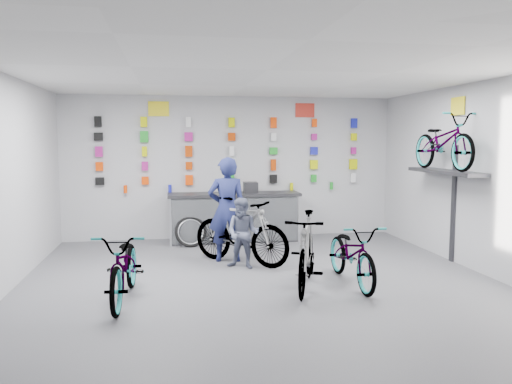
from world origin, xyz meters
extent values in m
plane|color=#4F4F54|center=(0.00, 0.00, 0.00)|extent=(8.00, 8.00, 0.00)
plane|color=white|center=(0.00, 0.00, 3.00)|extent=(8.00, 8.00, 0.00)
plane|color=silver|center=(0.00, 4.00, 1.50)|extent=(7.00, 0.00, 7.00)
plane|color=silver|center=(0.00, -4.00, 1.50)|extent=(7.00, 0.00, 7.00)
plane|color=silver|center=(3.50, 0.00, 1.50)|extent=(0.00, 8.00, 8.00)
cube|color=black|center=(0.00, 3.55, 0.45)|extent=(2.60, 0.60, 0.90)
cube|color=silver|center=(0.00, 3.25, 0.48)|extent=(2.60, 0.02, 0.90)
cube|color=silver|center=(-1.30, 3.25, 0.48)|extent=(0.04, 0.04, 0.96)
cube|color=silver|center=(1.30, 3.25, 0.48)|extent=(0.04, 0.04, 0.96)
cube|color=black|center=(0.00, 3.55, 0.97)|extent=(2.70, 0.66, 0.06)
cube|color=black|center=(-2.70, 3.93, 1.25)|extent=(0.17, 0.06, 0.16)
cube|color=#FB3F03|center=(-1.80, 3.93, 1.25)|extent=(0.14, 0.06, 0.16)
cube|color=#FB3F03|center=(-0.90, 3.93, 1.25)|extent=(0.16, 0.06, 0.21)
cube|color=green|center=(0.00, 3.93, 1.25)|extent=(0.10, 0.06, 0.21)
cube|color=black|center=(0.90, 3.93, 1.25)|extent=(0.15, 0.06, 0.19)
cube|color=green|center=(1.80, 3.93, 1.25)|extent=(0.12, 0.06, 0.16)
cube|color=white|center=(2.70, 3.93, 1.25)|extent=(0.11, 0.06, 0.20)
cube|color=#FB3F03|center=(-2.70, 3.93, 1.55)|extent=(0.14, 0.06, 0.18)
cube|color=#AB197D|center=(-1.80, 3.93, 1.55)|extent=(0.13, 0.06, 0.18)
cube|color=#BE3603|center=(-0.90, 3.93, 1.55)|extent=(0.14, 0.06, 0.16)
cube|color=green|center=(0.00, 3.93, 1.55)|extent=(0.11, 0.06, 0.14)
cube|color=#BE3603|center=(0.90, 3.93, 1.55)|extent=(0.11, 0.06, 0.24)
cube|color=#D0DC00|center=(1.80, 3.93, 1.55)|extent=(0.16, 0.06, 0.20)
cube|color=#D0DC00|center=(2.70, 3.93, 1.55)|extent=(0.17, 0.06, 0.22)
cube|color=#AB197D|center=(-2.70, 3.93, 1.85)|extent=(0.14, 0.06, 0.21)
cube|color=#D0DC00|center=(-1.80, 3.93, 1.85)|extent=(0.10, 0.06, 0.20)
cube|color=#BE3603|center=(-0.90, 3.93, 1.85)|extent=(0.15, 0.06, 0.23)
cube|color=white|center=(0.00, 3.93, 1.85)|extent=(0.10, 0.06, 0.20)
cube|color=green|center=(0.90, 3.93, 1.85)|extent=(0.17, 0.06, 0.15)
cube|color=#181EAF|center=(1.80, 3.93, 1.85)|extent=(0.16, 0.06, 0.16)
cube|color=#AB197D|center=(2.70, 3.93, 1.85)|extent=(0.11, 0.06, 0.15)
cube|color=black|center=(-2.70, 3.93, 2.15)|extent=(0.17, 0.06, 0.16)
cube|color=green|center=(-1.80, 3.93, 2.15)|extent=(0.16, 0.06, 0.23)
cube|color=#AB197D|center=(-0.90, 3.93, 2.15)|extent=(0.17, 0.06, 0.18)
cube|color=#BE3603|center=(0.00, 3.93, 2.15)|extent=(0.15, 0.06, 0.17)
cube|color=white|center=(0.90, 3.93, 2.15)|extent=(0.11, 0.06, 0.17)
cube|color=#AB197D|center=(1.80, 3.93, 2.15)|extent=(0.11, 0.06, 0.14)
cube|color=#D0DC00|center=(2.70, 3.93, 2.15)|extent=(0.12, 0.06, 0.16)
cube|color=black|center=(-2.70, 3.93, 2.45)|extent=(0.14, 0.06, 0.21)
cube|color=#D0DC00|center=(-1.80, 3.93, 2.45)|extent=(0.13, 0.06, 0.21)
cube|color=white|center=(-0.90, 3.93, 2.45)|extent=(0.10, 0.06, 0.21)
cube|color=#D0DC00|center=(0.00, 3.93, 2.45)|extent=(0.12, 0.06, 0.20)
cube|color=#FB3F03|center=(0.90, 3.93, 2.45)|extent=(0.13, 0.06, 0.23)
cube|color=#FB3F03|center=(1.80, 3.93, 2.45)|extent=(0.10, 0.06, 0.17)
cube|color=#181EAF|center=(2.70, 3.93, 2.45)|extent=(0.13, 0.06, 0.21)
cylinder|color=#FB3F03|center=(-2.20, 3.91, 1.08)|extent=(0.07, 0.07, 0.16)
cylinder|color=#181EAF|center=(-1.30, 3.91, 1.08)|extent=(0.07, 0.07, 0.16)
cylinder|color=#FB3F03|center=(0.40, 3.91, 1.08)|extent=(0.07, 0.07, 0.16)
cylinder|color=#D0DC00|center=(1.30, 3.91, 1.08)|extent=(0.07, 0.07, 0.16)
cylinder|color=green|center=(2.20, 3.91, 1.08)|extent=(0.07, 0.07, 0.16)
cube|color=#333338|center=(3.30, 1.20, 1.55)|extent=(0.38, 1.90, 0.06)
cube|color=#333338|center=(3.48, 1.20, 1.00)|extent=(0.04, 0.10, 2.00)
cube|color=yellow|center=(-1.50, 3.98, 2.72)|extent=(0.42, 0.02, 0.30)
cube|color=red|center=(1.60, 3.98, 2.72)|extent=(0.42, 0.02, 0.30)
cube|color=yellow|center=(3.48, 1.20, 2.65)|extent=(0.02, 0.40, 0.30)
imported|color=gray|center=(-1.88, -0.05, 0.47)|extent=(0.75, 1.83, 0.94)
imported|color=gray|center=(0.57, 0.07, 0.54)|extent=(1.11, 1.86, 1.08)
imported|color=gray|center=(1.29, 0.19, 0.46)|extent=(0.62, 1.74, 0.91)
imported|color=gray|center=(-0.14, 1.63, 0.57)|extent=(1.75, 1.66, 1.13)
imported|color=gray|center=(3.25, 1.20, 2.05)|extent=(0.63, 1.80, 0.95)
imported|color=navy|center=(-0.34, 1.88, 0.90)|extent=(0.68, 0.47, 1.80)
imported|color=slate|center=(-0.14, 1.36, 0.58)|extent=(0.70, 0.65, 1.15)
torus|color=black|center=(-0.91, 3.17, 0.29)|extent=(0.63, 0.28, 0.60)
torus|color=silver|center=(-0.91, 3.17, 0.29)|extent=(0.51, 0.20, 0.48)
cube|color=black|center=(0.34, 3.55, 1.11)|extent=(0.29, 0.31, 0.22)
camera|label=1|loc=(-1.28, -6.55, 2.09)|focal=35.00mm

